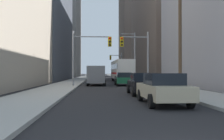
# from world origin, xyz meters

# --- Properties ---
(sidewalk_left) EXTENTS (3.48, 160.00, 0.15)m
(sidewalk_left) POSITION_xyz_m (-5.21, 50.00, 0.07)
(sidewalk_left) COLOR #9E9E99
(sidewalk_left) RESTS_ON ground
(sidewalk_right) EXTENTS (3.48, 160.00, 0.15)m
(sidewalk_right) POSITION_xyz_m (5.21, 50.00, 0.07)
(sidewalk_right) COLOR #9E9E99
(sidewalk_right) RESTS_ON ground
(city_bus) EXTENTS (2.77, 11.55, 3.40)m
(city_bus) POSITION_xyz_m (2.50, 35.42, 1.93)
(city_bus) COLOR silver
(city_bus) RESTS_ON ground
(cargo_van_grey) EXTENTS (2.16, 5.24, 2.26)m
(cargo_van_grey) POSITION_xyz_m (-1.59, 24.84, 1.29)
(cargo_van_grey) COLOR slate
(cargo_van_grey) RESTS_ON ground
(sedan_beige) EXTENTS (1.95, 4.24, 1.52)m
(sedan_beige) POSITION_xyz_m (1.72, 7.62, 0.77)
(sedan_beige) COLOR #C6B793
(sedan_beige) RESTS_ON ground
(sedan_black) EXTENTS (1.95, 4.24, 1.52)m
(sedan_black) POSITION_xyz_m (1.73, 12.68, 0.77)
(sedan_black) COLOR black
(sedan_black) RESTS_ON ground
(sedan_green) EXTENTS (1.95, 4.24, 1.52)m
(sedan_green) POSITION_xyz_m (1.62, 24.21, 0.77)
(sedan_green) COLOR #195938
(sedan_green) RESTS_ON ground
(sedan_red) EXTENTS (1.96, 4.27, 1.52)m
(sedan_red) POSITION_xyz_m (-1.66, 43.44, 0.77)
(sedan_red) COLOR maroon
(sedan_red) RESTS_ON ground
(traffic_signal_near_left) EXTENTS (4.23, 0.44, 6.00)m
(traffic_signal_near_left) POSITION_xyz_m (-2.25, 22.23, 4.06)
(traffic_signal_near_left) COLOR gray
(traffic_signal_near_left) RESTS_ON ground
(traffic_signal_near_right) EXTENTS (3.16, 0.44, 6.00)m
(traffic_signal_near_right) POSITION_xyz_m (2.75, 22.22, 4.01)
(traffic_signal_near_right) COLOR gray
(traffic_signal_near_right) RESTS_ON ground
(traffic_signal_far_right) EXTENTS (2.81, 0.44, 6.00)m
(traffic_signal_far_right) POSITION_xyz_m (2.91, 51.16, 3.99)
(traffic_signal_far_right) COLOR gray
(traffic_signal_far_right) RESTS_ON ground
(utility_pole_right) EXTENTS (2.20, 0.28, 10.16)m
(utility_pole_right) POSITION_xyz_m (5.55, 16.17, 5.36)
(utility_pole_right) COLOR brown
(utility_pole_right) RESTS_ON ground
(street_lamp_right) EXTENTS (2.43, 0.32, 7.50)m
(street_lamp_right) POSITION_xyz_m (3.78, 32.17, 4.54)
(street_lamp_right) COLOR gray
(street_lamp_right) RESTS_ON ground
(building_left_mid_office) EXTENTS (22.63, 27.43, 28.36)m
(building_left_mid_office) POSITION_xyz_m (-19.26, 45.86, 14.18)
(building_left_mid_office) COLOR #4C515B
(building_left_mid_office) RESTS_ON ground
(building_left_far_tower) EXTENTS (21.23, 25.42, 52.41)m
(building_left_far_tower) POSITION_xyz_m (-18.93, 86.96, 26.21)
(building_left_far_tower) COLOR gray
(building_left_far_tower) RESTS_ON ground
(building_right_mid_block) EXTENTS (19.76, 27.69, 23.63)m
(building_right_mid_block) POSITION_xyz_m (17.64, 47.42, 11.82)
(building_right_mid_block) COLOR #66564C
(building_right_mid_block) RESTS_ON ground
(building_right_far_highrise) EXTENTS (24.50, 22.20, 53.28)m
(building_right_far_highrise) POSITION_xyz_m (19.94, 88.34, 26.64)
(building_right_far_highrise) COLOR #66564C
(building_right_far_highrise) RESTS_ON ground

